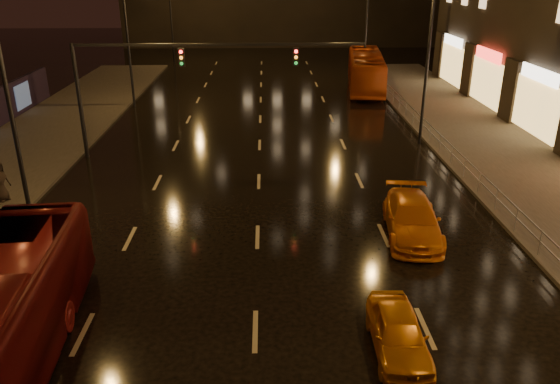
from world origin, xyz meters
name	(u,v)px	position (x,y,z in m)	size (l,w,h in m)	color
ground	(259,156)	(0.00, 20.00, 0.00)	(140.00, 140.00, 0.00)	black
sidewalk_right	(537,185)	(13.50, 15.00, 0.07)	(7.00, 70.00, 0.15)	#38332D
traffic_signal	(162,71)	(-5.06, 20.00, 4.74)	(15.31, 0.32, 6.20)	black
railing_right	(452,150)	(10.20, 18.00, 0.90)	(0.05, 56.00, 1.00)	#99999E
bus_curb	(366,71)	(9.00, 37.76, 1.61)	(2.71, 11.57, 3.22)	#A83C10
taxi_near	(398,333)	(3.93, 3.00, 0.60)	(1.42, 3.53, 1.20)	orange
taxi_far	(412,219)	(6.07, 10.00, 0.71)	(1.99, 4.90, 1.42)	orange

